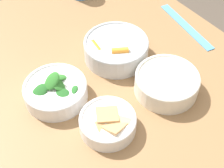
{
  "coord_description": "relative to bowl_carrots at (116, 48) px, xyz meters",
  "views": [
    {
      "loc": [
        0.5,
        -0.32,
        1.43
      ],
      "look_at": [
        0.04,
        -0.0,
        0.79
      ],
      "focal_mm": 50.0,
      "sensor_mm": 36.0,
      "label": 1
    }
  ],
  "objects": [
    {
      "name": "bowl_greens",
      "position": [
        0.04,
        -0.23,
        -0.01
      ],
      "size": [
        0.17,
        0.17,
        0.09
      ],
      "color": "white",
      "rests_on": "dining_table"
    },
    {
      "name": "bowl_carrots",
      "position": [
        0.0,
        0.0,
        0.0
      ],
      "size": [
        0.19,
        0.19,
        0.07
      ],
      "color": "silver",
      "rests_on": "dining_table"
    },
    {
      "name": "ruler",
      "position": [
        0.01,
        0.28,
        -0.03
      ],
      "size": [
        0.27,
        0.07,
        0.0
      ],
      "color": "#4C99E0",
      "rests_on": "dining_table"
    },
    {
      "name": "dining_table",
      "position": [
        0.07,
        -0.09,
        -0.15
      ],
      "size": [
        1.13,
        0.91,
        0.76
      ],
      "color": "olive",
      "rests_on": "ground_plane"
    },
    {
      "name": "bowl_beans_hotdog",
      "position": [
        0.19,
        0.04,
        -0.01
      ],
      "size": [
        0.18,
        0.18,
        0.06
      ],
      "color": "silver",
      "rests_on": "dining_table"
    },
    {
      "name": "bowl_cookies",
      "position": [
        0.2,
        -0.17,
        -0.01
      ],
      "size": [
        0.14,
        0.14,
        0.05
      ],
      "color": "white",
      "rests_on": "dining_table"
    }
  ]
}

